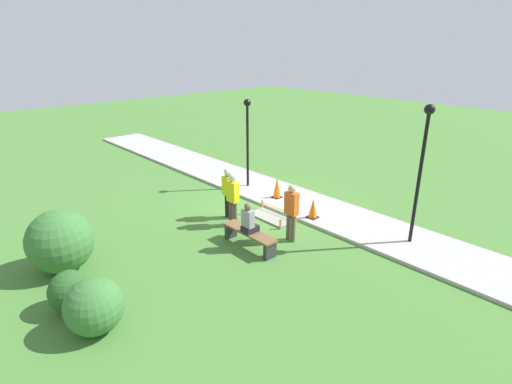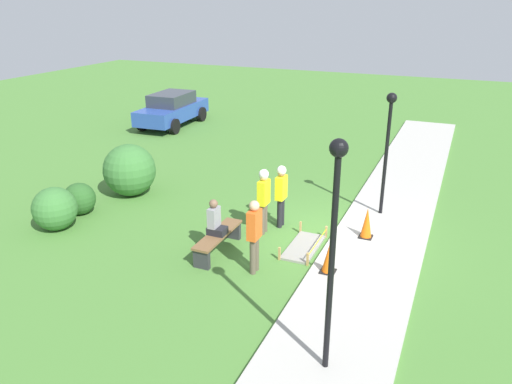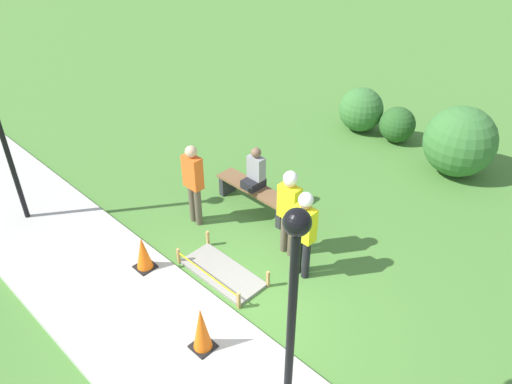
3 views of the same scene
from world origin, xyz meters
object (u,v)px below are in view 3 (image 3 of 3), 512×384
at_px(person_seated_on_bench, 255,172).
at_px(worker_assistant, 304,228).
at_px(traffic_cone_near_patch, 143,253).
at_px(traffic_cone_far_patch, 202,329).
at_px(park_bench, 255,193).
at_px(bystander_in_orange_shirt, 193,180).
at_px(worker_supervisor, 289,206).
at_px(lamppost_near, 293,300).

bearing_deg(person_seated_on_bench, worker_assistant, -24.13).
xyz_separation_m(traffic_cone_near_patch, worker_assistant, (2.05, 1.92, 0.61)).
height_order(traffic_cone_far_patch, worker_assistant, worker_assistant).
height_order(park_bench, bystander_in_orange_shirt, bystander_in_orange_shirt).
height_order(traffic_cone_near_patch, traffic_cone_far_patch, traffic_cone_far_patch).
height_order(traffic_cone_near_patch, bystander_in_orange_shirt, bystander_in_orange_shirt).
distance_m(traffic_cone_far_patch, bystander_in_orange_shirt, 3.32).
bearing_deg(person_seated_on_bench, traffic_cone_near_patch, -89.63).
bearing_deg(traffic_cone_far_patch, person_seated_on_bench, 122.81).
relative_size(worker_supervisor, worker_assistant, 1.02).
distance_m(person_seated_on_bench, lamppost_near, 5.30).
bearing_deg(traffic_cone_near_patch, bystander_in_orange_shirt, 107.05).
height_order(traffic_cone_near_patch, person_seated_on_bench, person_seated_on_bench).
xyz_separation_m(traffic_cone_near_patch, park_bench, (0.01, 2.79, -0.07)).
xyz_separation_m(person_seated_on_bench, worker_supervisor, (1.49, -0.65, 0.20)).
bearing_deg(worker_assistant, worker_supervisor, 154.45).
relative_size(park_bench, person_seated_on_bench, 2.11).
bearing_deg(park_bench, lamppost_near, -40.90).
distance_m(worker_assistant, bystander_in_orange_shirt, 2.56).
distance_m(traffic_cone_far_patch, lamppost_near, 2.56).
xyz_separation_m(traffic_cone_far_patch, worker_assistant, (-0.04, 2.34, 0.54)).
bearing_deg(worker_supervisor, worker_assistant, -25.55).
relative_size(traffic_cone_near_patch, lamppost_near, 0.20).
height_order(park_bench, worker_supervisor, worker_supervisor).
xyz_separation_m(traffic_cone_near_patch, lamppost_near, (3.81, -0.49, 1.97)).
distance_m(traffic_cone_far_patch, person_seated_on_bench, 3.90).
distance_m(traffic_cone_far_patch, worker_supervisor, 2.74).
bearing_deg(worker_assistant, lamppost_near, -53.86).
xyz_separation_m(park_bench, worker_assistant, (2.03, -0.87, 0.67)).
relative_size(traffic_cone_far_patch, lamppost_near, 0.24).
distance_m(person_seated_on_bench, worker_assistant, 2.27).
height_order(worker_supervisor, lamppost_near, lamppost_near).
distance_m(person_seated_on_bench, bystander_in_orange_shirt, 1.33).
distance_m(park_bench, bystander_in_orange_shirt, 1.44).
height_order(traffic_cone_far_patch, person_seated_on_bench, person_seated_on_bench).
bearing_deg(lamppost_near, park_bench, 139.10).
bearing_deg(worker_assistant, traffic_cone_far_patch, -89.01).
bearing_deg(worker_supervisor, traffic_cone_near_patch, -123.94).
distance_m(bystander_in_orange_shirt, lamppost_near, 4.98).
height_order(person_seated_on_bench, bystander_in_orange_shirt, bystander_in_orange_shirt).
distance_m(traffic_cone_near_patch, person_seated_on_bench, 2.87).
distance_m(traffic_cone_near_patch, park_bench, 2.79).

